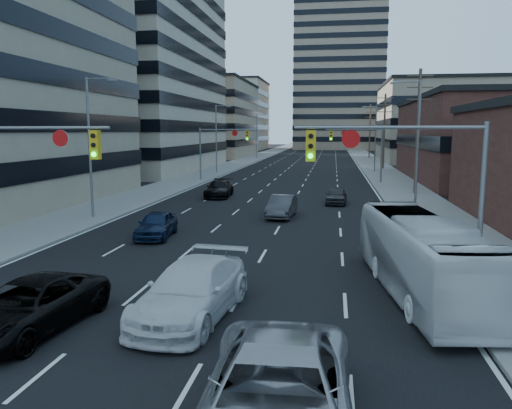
{
  "coord_description": "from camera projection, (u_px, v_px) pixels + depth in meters",
  "views": [
    {
      "loc": [
        4.91,
        -9.99,
        5.69
      ],
      "look_at": [
        1.3,
        13.25,
        2.2
      ],
      "focal_mm": 35.0,
      "sensor_mm": 36.0,
      "label": 1
    }
  ],
  "objects": [
    {
      "name": "streetlight_right_near",
      "position": [
        416.0,
        140.0,
        33.47
      ],
      "size": [
        2.03,
        0.22,
        9.0
      ],
      "color": "slate",
      "rests_on": "ground"
    },
    {
      "name": "transit_bus",
      "position": [
        421.0,
        256.0,
        17.27
      ],
      "size": [
        3.66,
        10.21,
        2.78
      ],
      "primitive_type": "imported",
      "rotation": [
        0.0,
        0.0,
        0.13
      ],
      "color": "silver",
      "rests_on": "ground"
    },
    {
      "name": "streetlight_left_near",
      "position": [
        92.0,
        141.0,
        31.72
      ],
      "size": [
        2.03,
        0.22,
        9.0
      ],
      "color": "slate",
      "rests_on": "ground"
    },
    {
      "name": "streetlight_left_mid",
      "position": [
        217.0,
        135.0,
        65.93
      ],
      "size": [
        2.03,
        0.22,
        9.0
      ],
      "color": "slate",
      "rests_on": "ground"
    },
    {
      "name": "office_left_mid",
      "position": [
        112.0,
        72.0,
        72.02
      ],
      "size": [
        26.0,
        34.0,
        28.0
      ],
      "primitive_type": "cube",
      "color": "#ADA089",
      "rests_on": "ground"
    },
    {
      "name": "utility_pole_block",
      "position": [
        418.0,
        130.0,
        43.83
      ],
      "size": [
        2.2,
        0.28,
        11.0
      ],
      "color": "#4C3D2D",
      "rests_on": "ground"
    },
    {
      "name": "sedan_grey_center",
      "position": [
        282.0,
        206.0,
        32.96
      ],
      "size": [
        1.81,
        4.45,
        1.44
      ],
      "primitive_type": "imported",
      "rotation": [
        0.0,
        0.0,
        -0.07
      ],
      "color": "#3A393C",
      "rests_on": "ground"
    },
    {
      "name": "silver_suv",
      "position": [
        277.0,
        399.0,
        9.06
      ],
      "size": [
        3.07,
        6.29,
        1.72
      ],
      "primitive_type": "imported",
      "rotation": [
        0.0,
        0.0,
        0.03
      ],
      "color": "#9F9FA3",
      "rests_on": "ground"
    },
    {
      "name": "apartment_tower",
      "position": [
        339.0,
        54.0,
        152.79
      ],
      "size": [
        26.0,
        26.0,
        58.0
      ],
      "primitive_type": "cube",
      "color": "gray",
      "rests_on": "ground"
    },
    {
      "name": "bg_block_left",
      "position": [
        225.0,
        116.0,
        150.96
      ],
      "size": [
        24.0,
        24.0,
        20.0
      ],
      "primitive_type": "cube",
      "color": "#ADA089",
      "rests_on": "ground"
    },
    {
      "name": "office_left_far",
      "position": [
        204.0,
        120.0,
        111.55
      ],
      "size": [
        20.0,
        30.0,
        16.0
      ],
      "primitive_type": "cube",
      "color": "gray",
      "rests_on": "ground"
    },
    {
      "name": "signal_near_right",
      "position": [
        407.0,
        170.0,
        17.39
      ],
      "size": [
        6.59,
        0.33,
        6.0
      ],
      "color": "slate",
      "rests_on": "ground"
    },
    {
      "name": "white_van",
      "position": [
        192.0,
        290.0,
        15.28
      ],
      "size": [
        2.95,
        6.01,
        1.68
      ],
      "primitive_type": "imported",
      "rotation": [
        0.0,
        0.0,
        -0.11
      ],
      "color": "silver",
      "rests_on": "ground"
    },
    {
      "name": "black_pickup",
      "position": [
        29.0,
        306.0,
        14.22
      ],
      "size": [
        3.01,
        5.51,
        1.46
      ],
      "primitive_type": "imported",
      "rotation": [
        0.0,
        0.0,
        -0.11
      ],
      "color": "black",
      "rests_on": "ground"
    },
    {
      "name": "utility_pole_midblock",
      "position": [
        384.0,
        130.0,
        73.16
      ],
      "size": [
        2.2,
        0.28,
        11.0
      ],
      "color": "#4C3D2D",
      "rests_on": "ground"
    },
    {
      "name": "sedan_black_far",
      "position": [
        219.0,
        189.0,
        42.93
      ],
      "size": [
        2.26,
        5.05,
        1.44
      ],
      "primitive_type": "imported",
      "rotation": [
        0.0,
        0.0,
        0.05
      ],
      "color": "black",
      "rests_on": "ground"
    },
    {
      "name": "bg_block_right",
      "position": [
        437.0,
        129.0,
        132.68
      ],
      "size": [
        22.0,
        22.0,
        12.0
      ],
      "primitive_type": "cube",
      "color": "gray",
      "rests_on": "ground"
    },
    {
      "name": "streetlight_right_far",
      "position": [
        374.0,
        135.0,
        67.68
      ],
      "size": [
        2.03,
        0.22,
        9.0
      ],
      "color": "slate",
      "rests_on": "ground"
    },
    {
      "name": "ground",
      "position": [
        110.0,
        383.0,
        11.34
      ],
      "size": [
        400.0,
        400.0,
        0.0
      ],
      "primitive_type": "plane",
      "color": "black",
      "rests_on": "ground"
    },
    {
      "name": "signal_far_left",
      "position": [
        220.0,
        143.0,
        55.86
      ],
      "size": [
        6.09,
        0.33,
        6.0
      ],
      "color": "slate",
      "rests_on": "ground"
    },
    {
      "name": "signal_near_left",
      "position": [
        16.0,
        166.0,
        19.65
      ],
      "size": [
        6.59,
        0.33,
        6.0
      ],
      "color": "slate",
      "rests_on": "ground"
    },
    {
      "name": "sedan_grey_right",
      "position": [
        336.0,
        195.0,
        39.02
      ],
      "size": [
        1.74,
        3.95,
        1.32
      ],
      "primitive_type": "imported",
      "rotation": [
        0.0,
        0.0,
        -0.05
      ],
      "color": "#2C2C2E",
      "rests_on": "ground"
    },
    {
      "name": "road_surface",
      "position": [
        316.0,
        151.0,
        138.41
      ],
      "size": [
        18.0,
        300.0,
        0.02
      ],
      "primitive_type": "cube",
      "color": "black",
      "rests_on": "ground"
    },
    {
      "name": "sidewalk_right",
      "position": [
        358.0,
        151.0,
        136.66
      ],
      "size": [
        5.0,
        300.0,
        0.15
      ],
      "primitive_type": "cube",
      "color": "slate",
      "rests_on": "ground"
    },
    {
      "name": "streetlight_left_far",
      "position": [
        257.0,
        134.0,
        100.14
      ],
      "size": [
        2.03,
        0.22,
        9.0
      ],
      "color": "slate",
      "rests_on": "ground"
    },
    {
      "name": "signal_far_right",
      "position": [
        360.0,
        144.0,
        53.53
      ],
      "size": [
        6.09,
        0.33,
        6.0
      ],
      "color": "slate",
      "rests_on": "ground"
    },
    {
      "name": "sedan_blue",
      "position": [
        156.0,
        224.0,
        26.73
      ],
      "size": [
        2.06,
        4.29,
        1.42
      ],
      "primitive_type": "imported",
      "rotation": [
        0.0,
        0.0,
        0.1
      ],
      "color": "#0D1B34",
      "rests_on": "ground"
    },
    {
      "name": "office_right_far",
      "position": [
        444.0,
        123.0,
        92.54
      ],
      "size": [
        22.0,
        28.0,
        14.0
      ],
      "primitive_type": "cube",
      "color": "gray",
      "rests_on": "ground"
    },
    {
      "name": "sidewalk_left",
      "position": [
        275.0,
        151.0,
        140.14
      ],
      "size": [
        5.0,
        300.0,
        0.15
      ],
      "primitive_type": "cube",
      "color": "slate",
      "rests_on": "ground"
    },
    {
      "name": "storefront_right_mid",
      "position": [
        506.0,
        141.0,
        55.92
      ],
      "size": [
        20.0,
        30.0,
        9.0
      ],
      "primitive_type": "cube",
      "color": "#472119",
      "rests_on": "ground"
    },
    {
      "name": "utility_pole_distant",
      "position": [
        370.0,
        130.0,
        102.48
      ],
      "size": [
        2.2,
        0.28,
        11.0
      ],
      "color": "#4C3D2D",
      "rests_on": "ground"
    }
  ]
}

